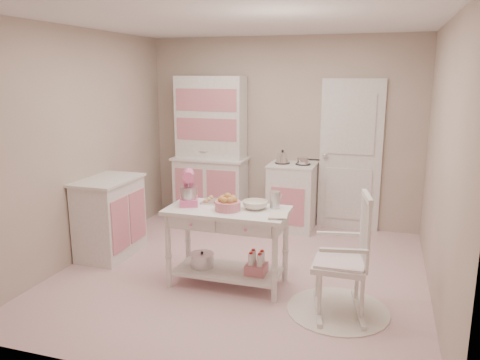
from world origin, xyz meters
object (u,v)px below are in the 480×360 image
bread_basket (228,206)px  stand_mixer (189,188)px  rocking_chair (341,254)px  work_table (228,247)px  stove (292,197)px  base_cabinet (110,217)px  hutch (210,150)px

bread_basket → stand_mixer: bearing=171.0°
rocking_chair → work_table: rocking_chair is taller
rocking_chair → bread_basket: 1.16m
stove → stand_mixer: 2.08m
base_cabinet → work_table: 1.62m
stove → stand_mixer: stand_mixer is taller
work_table → stand_mixer: stand_mixer is taller
work_table → bread_basket: (0.02, -0.05, 0.45)m
base_cabinet → rocking_chair: bearing=-12.0°
rocking_chair → stand_mixer: (-1.55, 0.25, 0.42)m
hutch → stove: (1.20, -0.05, -0.58)m
hutch → rocking_chair: 3.04m
stove → hutch: bearing=177.6°
base_cabinet → stand_mixer: (1.16, -0.33, 0.51)m
rocking_chair → bread_basket: size_ratio=4.40×
rocking_chair → stand_mixer: 1.62m
hutch → base_cabinet: size_ratio=2.26×
stove → rocking_chair: bearing=-68.1°
rocking_chair → stand_mixer: size_ratio=3.24×
base_cabinet → bread_basket: (1.60, -0.40, 0.39)m
work_table → stand_mixer: bearing=177.3°
hutch → stove: 1.33m
base_cabinet → rocking_chair: size_ratio=0.84×
stand_mixer → base_cabinet: bearing=141.8°
stove → rocking_chair: size_ratio=0.84×
stove → work_table: size_ratio=0.77×
hutch → bread_basket: size_ratio=8.32×
rocking_chair → work_table: (-1.13, 0.23, -0.15)m
base_cabinet → work_table: (1.58, -0.35, -0.06)m
work_table → stand_mixer: size_ratio=3.53×
stove → work_table: (-0.27, -1.91, -0.06)m
hutch → rocking_chair: bearing=-46.7°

